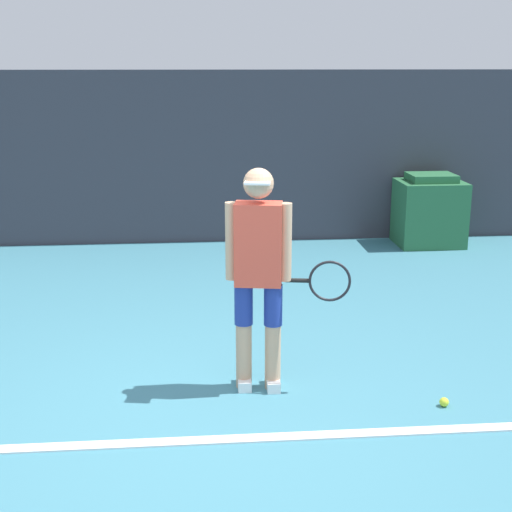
# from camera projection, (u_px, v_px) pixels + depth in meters

# --- Properties ---
(ground_plane) EXTENTS (24.00, 24.00, 0.00)m
(ground_plane) POSITION_uv_depth(u_px,v_px,m) (213.00, 421.00, 4.94)
(ground_plane) COLOR teal
(back_wall) EXTENTS (24.00, 0.10, 2.32)m
(back_wall) POSITION_uv_depth(u_px,v_px,m) (200.00, 158.00, 9.63)
(back_wall) COLOR #383842
(back_wall) RESTS_ON ground_plane
(court_baseline) EXTENTS (21.60, 0.10, 0.01)m
(court_baseline) POSITION_uv_depth(u_px,v_px,m) (214.00, 440.00, 4.68)
(court_baseline) COLOR white
(court_baseline) RESTS_ON ground_plane
(tennis_player) EXTENTS (0.91, 0.31, 1.69)m
(tennis_player) POSITION_uv_depth(u_px,v_px,m) (260.00, 270.00, 5.21)
(tennis_player) COLOR tan
(tennis_player) RESTS_ON ground_plane
(tennis_ball) EXTENTS (0.07, 0.07, 0.07)m
(tennis_ball) POSITION_uv_depth(u_px,v_px,m) (444.00, 402.00, 5.14)
(tennis_ball) COLOR #D1E533
(tennis_ball) RESTS_ON ground_plane
(covered_chair) EXTENTS (0.86, 0.71, 0.97)m
(covered_chair) POSITION_uv_depth(u_px,v_px,m) (429.00, 211.00, 9.63)
(covered_chair) COLOR #28663D
(covered_chair) RESTS_ON ground_plane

